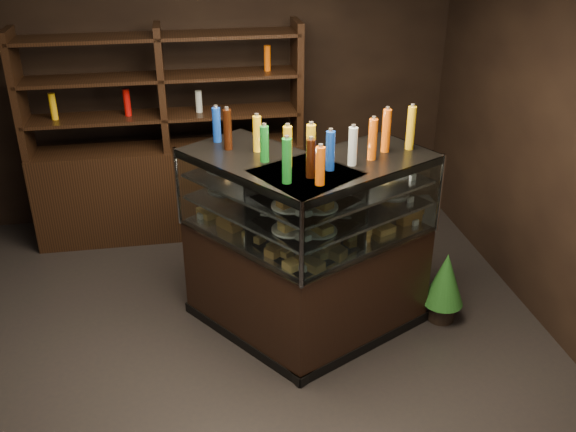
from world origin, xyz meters
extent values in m
plane|color=black|center=(0.00, 0.00, 0.00)|extent=(5.00, 5.00, 0.00)
cube|color=black|center=(0.00, 2.50, 1.50)|extent=(5.00, 0.02, 3.00)
cube|color=black|center=(0.93, 0.23, 0.41)|extent=(1.39, 1.13, 0.81)
cube|color=black|center=(0.93, 0.23, 0.04)|extent=(1.43, 1.16, 0.08)
cube|color=black|center=(0.93, 0.23, 1.35)|extent=(1.39, 1.13, 0.06)
cube|color=silver|center=(0.93, 0.23, 0.82)|extent=(1.32, 1.06, 0.02)
cube|color=silver|center=(0.93, 0.23, 1.01)|extent=(1.32, 1.06, 0.02)
cube|color=silver|center=(0.93, 0.23, 1.18)|extent=(1.32, 1.06, 0.02)
cube|color=white|center=(1.08, -0.05, 1.10)|extent=(1.10, 0.58, 0.57)
cylinder|color=silver|center=(1.62, 0.25, 1.10)|extent=(0.03, 0.03, 0.59)
cylinder|color=silver|center=(0.52, -0.33, 1.10)|extent=(0.03, 0.03, 0.59)
cube|color=black|center=(0.41, 0.35, 0.41)|extent=(1.23, 1.37, 0.81)
cube|color=black|center=(0.41, 0.35, 0.04)|extent=(1.26, 1.41, 0.08)
cube|color=black|center=(0.41, 0.35, 1.35)|extent=(1.23, 1.37, 0.06)
cube|color=silver|center=(0.41, 0.35, 0.82)|extent=(1.16, 1.30, 0.02)
cube|color=silver|center=(0.41, 0.35, 1.01)|extent=(1.16, 1.30, 0.02)
cube|color=silver|center=(0.41, 0.35, 1.18)|extent=(1.16, 1.30, 0.02)
cube|color=white|center=(0.15, 0.17, 1.10)|extent=(0.73, 1.01, 0.57)
cylinder|color=silver|center=(0.52, -0.33, 1.10)|extent=(0.03, 0.03, 0.59)
cylinder|color=silver|center=(-0.20, 0.68, 1.10)|extent=(0.03, 0.03, 0.59)
cube|color=#C99148|center=(0.48, -0.04, 0.86)|extent=(0.20, 0.16, 0.06)
cube|color=#C99148|center=(0.71, 0.08, 0.86)|extent=(0.20, 0.16, 0.06)
cube|color=#C99148|center=(0.94, 0.20, 0.86)|extent=(0.20, 0.16, 0.06)
cube|color=#C99148|center=(1.17, 0.33, 0.86)|extent=(0.20, 0.16, 0.06)
cube|color=#C99148|center=(1.41, 0.45, 0.86)|extent=(0.20, 0.16, 0.06)
cylinder|color=white|center=(0.51, 0.01, 1.03)|extent=(0.24, 0.24, 0.02)
cube|color=#C99148|center=(0.51, 0.01, 1.06)|extent=(0.19, 0.15, 0.05)
cylinder|color=white|center=(0.93, 0.23, 1.03)|extent=(0.24, 0.24, 0.02)
cube|color=#C99148|center=(0.93, 0.23, 1.06)|extent=(0.19, 0.15, 0.05)
cylinder|color=white|center=(1.35, 0.45, 1.03)|extent=(0.24, 0.24, 0.02)
cube|color=#C99148|center=(1.35, 0.45, 1.06)|extent=(0.19, 0.15, 0.05)
cylinder|color=white|center=(0.51, 0.01, 1.20)|extent=(0.24, 0.24, 0.02)
cube|color=#C99148|center=(0.51, 0.01, 1.24)|extent=(0.19, 0.15, 0.05)
cylinder|color=white|center=(0.93, 0.23, 1.20)|extent=(0.24, 0.24, 0.02)
cube|color=#C99148|center=(0.93, 0.23, 1.24)|extent=(0.19, 0.15, 0.05)
cylinder|color=white|center=(1.35, 0.45, 1.20)|extent=(0.24, 0.24, 0.02)
cube|color=#C99148|center=(1.35, 0.45, 1.24)|extent=(0.19, 0.15, 0.05)
cube|color=#C99148|center=(0.08, 0.76, 0.86)|extent=(0.18, 0.20, 0.06)
cube|color=#C99148|center=(0.24, 0.55, 0.86)|extent=(0.18, 0.20, 0.06)
cube|color=#C99148|center=(0.39, 0.34, 0.86)|extent=(0.18, 0.20, 0.06)
cube|color=#C99148|center=(0.54, 0.12, 0.86)|extent=(0.18, 0.20, 0.06)
cube|color=#C99148|center=(0.69, -0.09, 0.86)|extent=(0.18, 0.20, 0.06)
cylinder|color=white|center=(0.14, 0.74, 1.03)|extent=(0.24, 0.24, 0.02)
cube|color=#C99148|center=(0.14, 0.74, 1.06)|extent=(0.17, 0.19, 0.05)
cylinder|color=white|center=(0.41, 0.35, 1.03)|extent=(0.24, 0.24, 0.02)
cube|color=#C99148|center=(0.41, 0.35, 1.06)|extent=(0.17, 0.19, 0.05)
cylinder|color=white|center=(0.69, -0.03, 1.03)|extent=(0.24, 0.24, 0.02)
cube|color=#C99148|center=(0.69, -0.03, 1.06)|extent=(0.17, 0.19, 0.05)
cylinder|color=white|center=(0.14, 0.74, 1.20)|extent=(0.24, 0.24, 0.02)
cube|color=#C99148|center=(0.14, 0.74, 1.24)|extent=(0.17, 0.19, 0.05)
cylinder|color=white|center=(0.41, 0.35, 1.20)|extent=(0.24, 0.24, 0.02)
cube|color=#C99148|center=(0.41, 0.35, 1.24)|extent=(0.17, 0.19, 0.05)
cylinder|color=white|center=(0.69, -0.03, 1.20)|extent=(0.24, 0.24, 0.02)
cube|color=#C99148|center=(0.69, -0.03, 1.24)|extent=(0.17, 0.19, 0.05)
cylinder|color=#0F38B2|center=(0.47, -0.01, 1.52)|extent=(0.06, 0.06, 0.28)
cylinder|color=silver|center=(0.47, -0.01, 1.67)|extent=(0.03, 0.03, 0.02)
cylinder|color=#D8590A|center=(0.62, 0.07, 1.52)|extent=(0.06, 0.06, 0.28)
cylinder|color=silver|center=(0.62, 0.07, 1.67)|extent=(0.03, 0.03, 0.02)
cylinder|color=black|center=(0.78, 0.15, 1.52)|extent=(0.06, 0.06, 0.28)
cylinder|color=silver|center=(0.78, 0.15, 1.67)|extent=(0.03, 0.03, 0.02)
cylinder|color=silver|center=(0.93, 0.23, 1.52)|extent=(0.06, 0.06, 0.28)
cylinder|color=silver|center=(0.93, 0.23, 1.67)|extent=(0.03, 0.03, 0.02)
cylinder|color=#B20C0A|center=(1.08, 0.31, 1.52)|extent=(0.06, 0.06, 0.28)
cylinder|color=silver|center=(1.08, 0.31, 1.67)|extent=(0.03, 0.03, 0.02)
cylinder|color=#147223|center=(1.24, 0.39, 1.52)|extent=(0.06, 0.06, 0.28)
cylinder|color=silver|center=(1.24, 0.39, 1.67)|extent=(0.03, 0.03, 0.02)
cylinder|color=yellow|center=(1.39, 0.47, 1.52)|extent=(0.06, 0.06, 0.28)
cylinder|color=silver|center=(1.39, 0.47, 1.67)|extent=(0.03, 0.03, 0.02)
cylinder|color=#0F38B2|center=(0.11, 0.78, 1.52)|extent=(0.06, 0.06, 0.28)
cylinder|color=silver|center=(0.11, 0.78, 1.67)|extent=(0.03, 0.03, 0.02)
cylinder|color=#D8590A|center=(0.21, 0.64, 1.52)|extent=(0.06, 0.06, 0.28)
cylinder|color=silver|center=(0.21, 0.64, 1.67)|extent=(0.03, 0.03, 0.02)
cylinder|color=black|center=(0.31, 0.49, 1.52)|extent=(0.06, 0.06, 0.28)
cylinder|color=silver|center=(0.31, 0.49, 1.67)|extent=(0.03, 0.03, 0.02)
cylinder|color=silver|center=(0.41, 0.35, 1.52)|extent=(0.06, 0.06, 0.28)
cylinder|color=silver|center=(0.41, 0.35, 1.67)|extent=(0.03, 0.03, 0.02)
cylinder|color=#B20C0A|center=(0.52, 0.21, 1.52)|extent=(0.06, 0.06, 0.28)
cylinder|color=silver|center=(0.52, 0.21, 1.67)|extent=(0.03, 0.03, 0.02)
cylinder|color=#147223|center=(0.62, 0.07, 1.52)|extent=(0.06, 0.06, 0.28)
cylinder|color=silver|center=(0.62, 0.07, 1.67)|extent=(0.03, 0.03, 0.02)
cylinder|color=yellow|center=(0.72, -0.07, 1.52)|extent=(0.06, 0.06, 0.28)
cylinder|color=silver|center=(0.72, -0.07, 1.67)|extent=(0.03, 0.03, 0.02)
cylinder|color=black|center=(1.75, 0.26, 0.08)|extent=(0.21, 0.21, 0.15)
cone|color=#1E5D1A|center=(1.75, 0.26, 0.37)|extent=(0.31, 0.31, 0.43)
cone|color=#1E5D1A|center=(1.75, 0.26, 0.51)|extent=(0.24, 0.24, 0.30)
cube|color=black|center=(-0.29, 2.05, 0.45)|extent=(2.49, 0.43, 0.90)
cube|color=black|center=(-1.50, 2.04, 1.45)|extent=(0.06, 0.38, 1.10)
cube|color=black|center=(-0.29, 2.05, 1.45)|extent=(0.06, 0.38, 1.10)
cube|color=black|center=(0.92, 2.06, 1.45)|extent=(0.06, 0.38, 1.10)
cube|color=black|center=(-0.29, 2.05, 1.20)|extent=(2.44, 0.39, 0.03)
cube|color=black|center=(-0.29, 2.05, 1.55)|extent=(2.44, 0.39, 0.03)
cube|color=black|center=(-0.29, 2.05, 1.90)|extent=(2.44, 0.39, 0.03)
cylinder|color=#0F38B2|center=(-1.24, 2.05, 1.32)|extent=(0.06, 0.06, 0.22)
cylinder|color=#D8590A|center=(-0.61, 2.05, 1.32)|extent=(0.06, 0.06, 0.22)
cylinder|color=black|center=(0.02, 2.05, 1.32)|extent=(0.06, 0.06, 0.22)
cylinder|color=silver|center=(0.65, 2.05, 1.32)|extent=(0.06, 0.06, 0.22)
camera|label=1|loc=(-0.11, -3.63, 2.98)|focal=40.00mm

